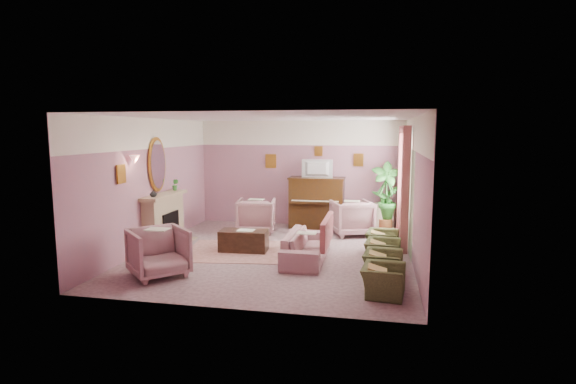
% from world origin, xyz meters
% --- Properties ---
extents(floor, '(5.50, 6.00, 0.01)m').
position_xyz_m(floor, '(0.00, 0.00, 0.00)').
color(floor, gray).
rests_on(floor, ground).
extents(ceiling, '(5.50, 6.00, 0.01)m').
position_xyz_m(ceiling, '(0.00, 0.00, 2.80)').
color(ceiling, white).
rests_on(ceiling, wall_back).
extents(wall_back, '(5.50, 0.02, 2.80)m').
position_xyz_m(wall_back, '(0.00, 3.00, 1.40)').
color(wall_back, gray).
rests_on(wall_back, floor).
extents(wall_front, '(5.50, 0.02, 2.80)m').
position_xyz_m(wall_front, '(0.00, -3.00, 1.40)').
color(wall_front, gray).
rests_on(wall_front, floor).
extents(wall_left, '(0.02, 6.00, 2.80)m').
position_xyz_m(wall_left, '(-2.75, 0.00, 1.40)').
color(wall_left, gray).
rests_on(wall_left, floor).
extents(wall_right, '(0.02, 6.00, 2.80)m').
position_xyz_m(wall_right, '(2.75, 0.00, 1.40)').
color(wall_right, gray).
rests_on(wall_right, floor).
extents(picture_rail_band, '(5.50, 0.01, 0.65)m').
position_xyz_m(picture_rail_band, '(0.00, 2.99, 2.47)').
color(picture_rail_band, white).
rests_on(picture_rail_band, wall_back).
extents(stripe_panel, '(0.01, 3.00, 2.15)m').
position_xyz_m(stripe_panel, '(2.73, 1.30, 1.07)').
color(stripe_panel, '#9FAE87').
rests_on(stripe_panel, wall_right).
extents(fireplace_surround, '(0.30, 1.40, 1.10)m').
position_xyz_m(fireplace_surround, '(-2.59, 0.20, 0.55)').
color(fireplace_surround, tan).
rests_on(fireplace_surround, floor).
extents(fireplace_inset, '(0.18, 0.72, 0.68)m').
position_xyz_m(fireplace_inset, '(-2.49, 0.20, 0.40)').
color(fireplace_inset, black).
rests_on(fireplace_inset, floor).
extents(fire_ember, '(0.06, 0.54, 0.10)m').
position_xyz_m(fire_ember, '(-2.45, 0.20, 0.22)').
color(fire_ember, orange).
rests_on(fire_ember, floor).
extents(mantel_shelf, '(0.40, 1.55, 0.07)m').
position_xyz_m(mantel_shelf, '(-2.56, 0.20, 1.12)').
color(mantel_shelf, tan).
rests_on(mantel_shelf, fireplace_surround).
extents(hearth, '(0.55, 1.50, 0.02)m').
position_xyz_m(hearth, '(-2.39, 0.20, 0.01)').
color(hearth, tan).
rests_on(hearth, floor).
extents(mirror_frame, '(0.04, 0.72, 1.20)m').
position_xyz_m(mirror_frame, '(-2.70, 0.20, 1.80)').
color(mirror_frame, '#AB7424').
rests_on(mirror_frame, wall_left).
extents(mirror_glass, '(0.01, 0.60, 1.06)m').
position_xyz_m(mirror_glass, '(-2.67, 0.20, 1.80)').
color(mirror_glass, silver).
rests_on(mirror_glass, wall_left).
extents(sconce_shade, '(0.20, 0.20, 0.16)m').
position_xyz_m(sconce_shade, '(-2.62, -0.85, 1.98)').
color(sconce_shade, '#FF9C90').
rests_on(sconce_shade, wall_left).
extents(piano, '(1.40, 0.60, 1.30)m').
position_xyz_m(piano, '(0.50, 2.68, 0.65)').
color(piano, '#37200D').
rests_on(piano, floor).
extents(piano_keyshelf, '(1.30, 0.12, 0.06)m').
position_xyz_m(piano_keyshelf, '(0.50, 2.33, 0.72)').
color(piano_keyshelf, '#37200D').
rests_on(piano_keyshelf, piano).
extents(piano_keys, '(1.20, 0.08, 0.02)m').
position_xyz_m(piano_keys, '(0.50, 2.33, 0.76)').
color(piano_keys, white).
rests_on(piano_keys, piano).
extents(piano_top, '(1.45, 0.65, 0.04)m').
position_xyz_m(piano_top, '(0.50, 2.68, 1.31)').
color(piano_top, '#37200D').
rests_on(piano_top, piano).
extents(television, '(0.80, 0.12, 0.48)m').
position_xyz_m(television, '(0.50, 2.63, 1.60)').
color(television, black).
rests_on(television, piano).
extents(print_back_left, '(0.30, 0.03, 0.38)m').
position_xyz_m(print_back_left, '(-0.80, 2.96, 1.72)').
color(print_back_left, '#AB7424').
rests_on(print_back_left, wall_back).
extents(print_back_right, '(0.26, 0.03, 0.34)m').
position_xyz_m(print_back_right, '(1.55, 2.96, 1.78)').
color(print_back_right, '#AB7424').
rests_on(print_back_right, wall_back).
extents(print_back_mid, '(0.22, 0.03, 0.26)m').
position_xyz_m(print_back_mid, '(0.50, 2.96, 2.00)').
color(print_back_mid, '#AB7424').
rests_on(print_back_mid, wall_back).
extents(print_left_wall, '(0.03, 0.28, 0.36)m').
position_xyz_m(print_left_wall, '(-2.71, -1.20, 1.72)').
color(print_left_wall, '#AB7424').
rests_on(print_left_wall, wall_left).
extents(window_blind, '(0.03, 1.40, 1.80)m').
position_xyz_m(window_blind, '(2.70, 1.55, 1.70)').
color(window_blind, beige).
rests_on(window_blind, wall_right).
extents(curtain_left, '(0.16, 0.34, 2.60)m').
position_xyz_m(curtain_left, '(2.62, 0.63, 1.30)').
color(curtain_left, '#AA5355').
rests_on(curtain_left, floor).
extents(curtain_right, '(0.16, 0.34, 2.60)m').
position_xyz_m(curtain_right, '(2.62, 2.47, 1.30)').
color(curtain_right, '#AA5355').
rests_on(curtain_right, floor).
extents(pelmet, '(0.16, 2.20, 0.16)m').
position_xyz_m(pelmet, '(2.62, 1.55, 2.56)').
color(pelmet, '#AA5355').
rests_on(pelmet, wall_right).
extents(mantel_plant, '(0.16, 0.16, 0.28)m').
position_xyz_m(mantel_plant, '(-2.55, 0.75, 1.29)').
color(mantel_plant, '#2F7F2B').
rests_on(mantel_plant, mantel_shelf).
extents(mantel_vase, '(0.16, 0.16, 0.16)m').
position_xyz_m(mantel_vase, '(-2.55, -0.30, 1.23)').
color(mantel_vase, white).
rests_on(mantel_vase, mantel_shelf).
extents(area_rug, '(2.72, 2.12, 0.01)m').
position_xyz_m(area_rug, '(-0.64, 0.01, 0.01)').
color(area_rug, '#AF766D').
rests_on(area_rug, floor).
extents(coffee_table, '(1.03, 0.55, 0.45)m').
position_xyz_m(coffee_table, '(-0.69, 0.04, 0.23)').
color(coffee_table, black).
rests_on(coffee_table, floor).
extents(table_paper, '(0.35, 0.28, 0.01)m').
position_xyz_m(table_paper, '(-0.64, 0.04, 0.46)').
color(table_paper, beige).
rests_on(table_paper, coffee_table).
extents(sofa, '(0.64, 1.91, 0.77)m').
position_xyz_m(sofa, '(0.72, -0.34, 0.39)').
color(sofa, '#AA7D80').
rests_on(sofa, floor).
extents(sofa_throw, '(0.10, 1.44, 0.53)m').
position_xyz_m(sofa_throw, '(1.12, -0.34, 0.60)').
color(sofa_throw, '#AA5355').
rests_on(sofa_throw, sofa).
extents(floral_armchair_left, '(0.90, 0.90, 0.94)m').
position_xyz_m(floral_armchair_left, '(-0.90, 1.80, 0.47)').
color(floral_armchair_left, '#AA7D80').
rests_on(floral_armchair_left, floor).
extents(floral_armchair_right, '(0.90, 0.90, 0.94)m').
position_xyz_m(floral_armchair_right, '(1.46, 2.00, 0.47)').
color(floral_armchair_right, '#AA7D80').
rests_on(floral_armchair_right, floor).
extents(floral_armchair_front, '(0.90, 0.90, 0.94)m').
position_xyz_m(floral_armchair_front, '(-1.67, -1.84, 0.47)').
color(floral_armchair_front, '#AA7D80').
rests_on(floral_armchair_front, floor).
extents(olive_chair_a, '(0.51, 0.73, 0.63)m').
position_xyz_m(olive_chair_a, '(2.18, -2.00, 0.31)').
color(olive_chair_a, '#4A542B').
rests_on(olive_chair_a, floor).
extents(olive_chair_b, '(0.51, 0.73, 0.63)m').
position_xyz_m(olive_chair_b, '(2.18, -1.18, 0.31)').
color(olive_chair_b, '#4A542B').
rests_on(olive_chair_b, floor).
extents(olive_chair_c, '(0.51, 0.73, 0.63)m').
position_xyz_m(olive_chair_c, '(2.18, -0.36, 0.31)').
color(olive_chair_c, '#4A542B').
rests_on(olive_chair_c, floor).
extents(olive_chair_d, '(0.51, 0.73, 0.63)m').
position_xyz_m(olive_chair_d, '(2.18, 0.46, 0.31)').
color(olive_chair_d, '#4A542B').
rests_on(olive_chair_d, floor).
extents(side_table, '(0.52, 0.52, 0.70)m').
position_xyz_m(side_table, '(2.23, 2.64, 0.35)').
color(side_table, beige).
rests_on(side_table, floor).
extents(side_plant_big, '(0.30, 0.30, 0.34)m').
position_xyz_m(side_plant_big, '(2.23, 2.64, 0.87)').
color(side_plant_big, '#2F7F2B').
rests_on(side_plant_big, side_table).
extents(side_plant_small, '(0.16, 0.16, 0.28)m').
position_xyz_m(side_plant_small, '(2.35, 2.54, 0.84)').
color(side_plant_small, '#2F7F2B').
rests_on(side_plant_small, side_table).
extents(palm_pot, '(0.34, 0.34, 0.34)m').
position_xyz_m(palm_pot, '(2.27, 2.47, 0.17)').
color(palm_pot, brown).
rests_on(palm_pot, floor).
extents(palm_plant, '(0.76, 0.76, 1.44)m').
position_xyz_m(palm_plant, '(2.27, 2.47, 1.06)').
color(palm_plant, '#2F7F2B').
rests_on(palm_plant, palm_pot).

